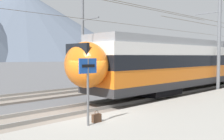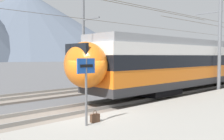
{
  "view_description": "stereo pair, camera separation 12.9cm",
  "coord_description": "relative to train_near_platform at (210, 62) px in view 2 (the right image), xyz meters",
  "views": [
    {
      "loc": [
        -6.21,
        -8.58,
        2.71
      ],
      "look_at": [
        4.26,
        2.71,
        1.83
      ],
      "focal_mm": 39.87,
      "sensor_mm": 36.0,
      "label": 1
    },
    {
      "loc": [
        -6.11,
        -8.67,
        2.71
      ],
      "look_at": [
        4.26,
        2.71,
        1.83
      ],
      "focal_mm": 39.87,
      "sensor_mm": 36.0,
      "label": 2
    }
  ],
  "objects": [
    {
      "name": "platform_sign",
      "position": [
        -15.13,
        -3.13,
        -0.2
      ],
      "size": [
        0.7,
        0.08,
        2.26
      ],
      "color": "#59595B",
      "rests_on": "platform_slab"
    },
    {
      "name": "track_far",
      "position": [
        -13.92,
        5.63,
        -2.16
      ],
      "size": [
        120.0,
        3.0,
        0.28
      ],
      "color": "slate",
      "rests_on": "ground"
    },
    {
      "name": "handbag_near_sign",
      "position": [
        -14.66,
        -3.0,
        -1.7
      ],
      "size": [
        0.32,
        0.18,
        0.42
      ],
      "color": "#472D1E",
      "rests_on": "platform_slab"
    },
    {
      "name": "train_far_track",
      "position": [
        12.73,
        5.63,
        0.01
      ],
      "size": [
        35.12,
        2.87,
        4.27
      ],
      "color": "#2D2D30",
      "rests_on": "track_far"
    },
    {
      "name": "train_near_platform",
      "position": [
        0.0,
        0.0,
        0.0
      ],
      "size": [
        27.29,
        2.9,
        4.27
      ],
      "color": "#2D2D30",
      "rests_on": "track_near"
    },
    {
      "name": "catenary_mast_mid",
      "position": [
        -2.21,
        -1.61,
        1.52
      ],
      "size": [
        47.21,
        2.05,
        7.03
      ],
      "color": "slate",
      "rests_on": "ground"
    },
    {
      "name": "track_near",
      "position": [
        -13.92,
        0.0,
        -2.16
      ],
      "size": [
        120.0,
        3.0,
        0.28
      ],
      "color": "slate",
      "rests_on": "ground"
    },
    {
      "name": "ground_plane",
      "position": [
        -13.92,
        -1.12,
        -2.23
      ],
      "size": [
        400.0,
        400.0,
        0.0
      ],
      "primitive_type": "plane",
      "color": "#565659"
    },
    {
      "name": "catenary_mast_far_side",
      "position": [
        -7.48,
        7.47,
        1.94
      ],
      "size": [
        47.21,
        2.29,
        8.02
      ],
      "color": "slate",
      "rests_on": "ground"
    },
    {
      "name": "mountain_right_ridge",
      "position": [
        60.42,
        175.02,
        23.79
      ],
      "size": [
        171.3,
        171.3,
        52.04
      ],
      "primitive_type": "cone",
      "color": "#515B6B",
      "rests_on": "ground"
    }
  ]
}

